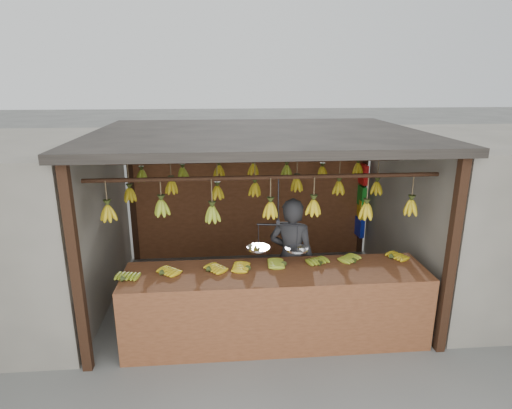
{
  "coord_description": "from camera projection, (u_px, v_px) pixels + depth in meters",
  "views": [
    {
      "loc": [
        -0.51,
        -5.63,
        3.07
      ],
      "look_at": [
        0.0,
        0.3,
        1.3
      ],
      "focal_mm": 30.0,
      "sensor_mm": 36.0,
      "label": 1
    }
  ],
  "objects": [
    {
      "name": "hanging_bananas",
      "position": [
        258.0,
        188.0,
        5.82
      ],
      "size": [
        3.63,
        2.23,
        0.4
      ],
      "color": "gold",
      "rests_on": "ground"
    },
    {
      "name": "counter",
      "position": [
        277.0,
        291.0,
        4.93
      ],
      "size": [
        3.6,
        0.81,
        0.96
      ],
      "color": "brown",
      "rests_on": "ground"
    },
    {
      "name": "neighbor_right",
      "position": [
        502.0,
        214.0,
        6.26
      ],
      "size": [
        3.0,
        3.0,
        2.3
      ],
      "primitive_type": "cube",
      "color": "slate",
      "rests_on": "ground"
    },
    {
      "name": "vendor",
      "position": [
        291.0,
        258.0,
        5.58
      ],
      "size": [
        0.7,
        0.59,
        1.62
      ],
      "primitive_type": "imported",
      "rotation": [
        0.0,
        0.0,
        2.73
      ],
      "color": "#262628",
      "rests_on": "ground"
    },
    {
      "name": "bag_bundles",
      "position": [
        361.0,
        202.0,
        7.46
      ],
      "size": [
        0.08,
        0.26,
        1.29
      ],
      "color": "red",
      "rests_on": "ground"
    },
    {
      "name": "stall",
      "position": [
        256.0,
        159.0,
        6.05
      ],
      "size": [
        4.3,
        3.3,
        2.4
      ],
      "color": "black",
      "rests_on": "ground"
    },
    {
      "name": "ground",
      "position": [
        258.0,
        295.0,
        6.29
      ],
      "size": [
        80.0,
        80.0,
        0.0
      ],
      "primitive_type": "plane",
      "color": "#5B5B57"
    },
    {
      "name": "balance_scale",
      "position": [
        278.0,
        245.0,
        5.01
      ],
      "size": [
        0.71,
        0.33,
        0.87
      ],
      "color": "black",
      "rests_on": "ground"
    }
  ]
}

